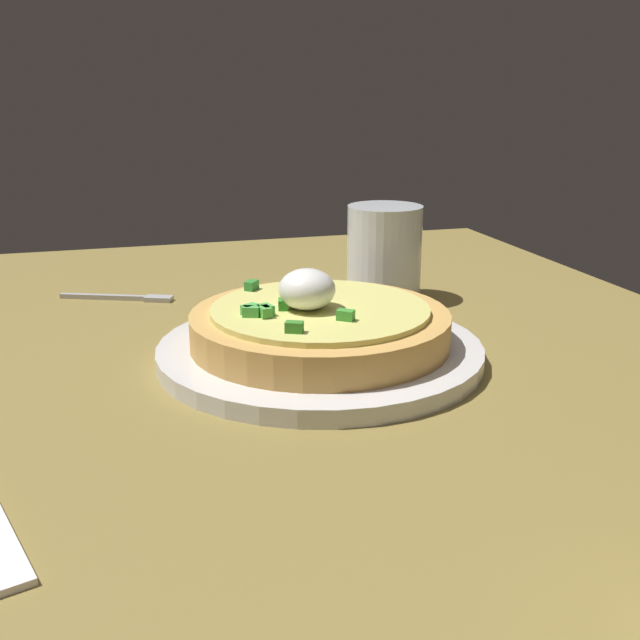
{
  "coord_description": "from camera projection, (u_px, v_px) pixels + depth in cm",
  "views": [
    {
      "loc": [
        -51.64,
        13.1,
        24.97
      ],
      "look_at": [
        3.95,
        -2.96,
        6.79
      ],
      "focal_mm": 42.33,
      "sensor_mm": 36.0,
      "label": 1
    }
  ],
  "objects": [
    {
      "name": "pizza",
      "position": [
        319.0,
        324.0,
        0.61
      ],
      "size": [
        20.97,
        20.97,
        6.35
      ],
      "color": "tan",
      "rests_on": "plate"
    },
    {
      "name": "plate",
      "position": [
        320.0,
        351.0,
        0.61
      ],
      "size": [
        26.39,
        26.39,
        1.38
      ],
      "primitive_type": "cylinder",
      "color": "silver",
      "rests_on": "dining_table"
    },
    {
      "name": "fork",
      "position": [
        126.0,
        298.0,
        0.79
      ],
      "size": [
        5.51,
        11.47,
        0.5
      ],
      "rotation": [
        0.0,
        0.0,
        -1.96
      ],
      "color": "#B7B7BC",
      "rests_on": "dining_table"
    },
    {
      "name": "dining_table",
      "position": [
        297.0,
        401.0,
        0.58
      ],
      "size": [
        107.96,
        82.72,
        3.41
      ],
      "primitive_type": "cube",
      "color": "olive",
      "rests_on": "ground"
    },
    {
      "name": "cup_far",
      "position": [
        384.0,
        258.0,
        0.78
      ],
      "size": [
        7.69,
        7.69,
        9.74
      ],
      "color": "silver",
      "rests_on": "dining_table"
    }
  ]
}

